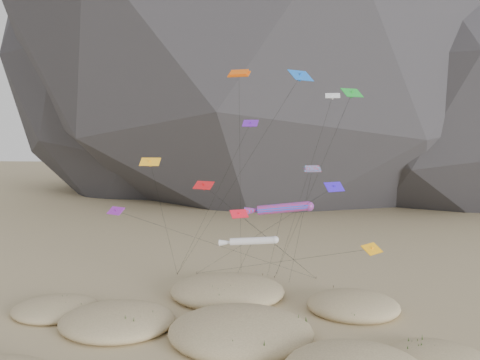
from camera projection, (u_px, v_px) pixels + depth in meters
The scene contains 8 objects.
dunes at pixel (218, 334), 47.91m from camera, with size 50.97×39.77×4.04m.
dune_grass at pixel (221, 341), 45.95m from camera, with size 41.66×28.40×1.50m.
kite_stakes at pixel (257, 277), 68.00m from camera, with size 22.67×5.43×0.30m.
rainbow_tube_kite at pixel (281, 208), 53.07m from camera, with size 7.91×15.30×13.53m.
white_tube_kite at pixel (250, 241), 53.95m from camera, with size 6.97×11.93×9.42m.
orange_parafoil at pixel (239, 77), 54.51m from camera, with size 2.74×10.00×28.53m.
multi_parafoil at pixel (312, 171), 54.67m from camera, with size 3.45×9.95×17.37m.
delta_kites at pixel (268, 162), 51.46m from camera, with size 30.12×21.33×28.02m.
Camera 1 is at (5.37, -40.50, 21.74)m, focal length 35.00 mm.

